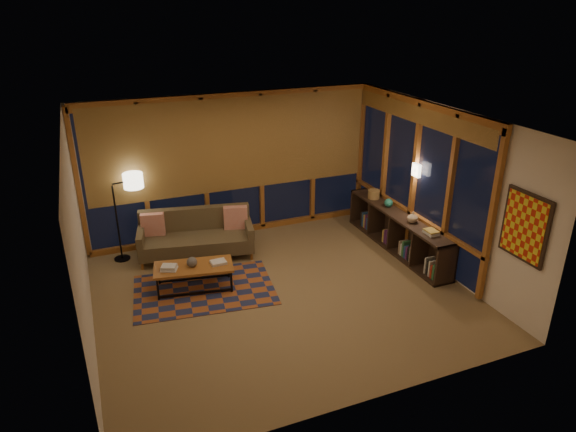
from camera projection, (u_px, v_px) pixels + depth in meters
name	position (u px, v px, depth m)	size (l,w,h in m)	color
floor	(282.00, 294.00, 7.94)	(5.50, 5.00, 0.01)	#8D734D
ceiling	(281.00, 121.00, 6.88)	(5.50, 5.00, 0.01)	beige
walls	(281.00, 213.00, 7.41)	(5.51, 5.01, 2.70)	beige
window_wall_back	(234.00, 166.00, 9.49)	(5.30, 0.16, 2.60)	#9E4F22
window_wall_right	(413.00, 178.00, 8.85)	(0.16, 3.70, 2.60)	#9E4F22
wall_art	(525.00, 227.00, 6.73)	(0.06, 0.74, 0.94)	red
wall_sconce	(416.00, 170.00, 8.63)	(0.12, 0.18, 0.22)	white
sofa	(196.00, 236.00, 8.95)	(1.94, 0.79, 0.80)	brown
pillow_left	(153.00, 225.00, 8.89)	(0.40, 0.13, 0.40)	#B61702
pillow_right	(236.00, 217.00, 9.16)	(0.42, 0.14, 0.42)	#B61702
area_rug	(204.00, 290.00, 8.04)	(2.14, 1.43, 0.01)	#9A5025
coffee_table	(194.00, 277.00, 8.01)	(1.21, 0.55, 0.40)	#9E4F22
book_stack_a	(169.00, 267.00, 7.81)	(0.25, 0.20, 0.07)	silver
book_stack_b	(218.00, 262.00, 7.99)	(0.23, 0.18, 0.05)	silver
ceramic_pot	(192.00, 262.00, 7.88)	(0.16, 0.16, 0.16)	black
floor_lamp	(117.00, 219.00, 8.70)	(0.51, 0.33, 1.53)	black
bookshelf	(397.00, 232.00, 9.22)	(0.40, 2.79, 0.70)	#312019
basket	(374.00, 194.00, 9.76)	(0.22, 0.22, 0.17)	#A4874C
teal_bowl	(389.00, 203.00, 9.35)	(0.16, 0.16, 0.16)	#268170
vase	(413.00, 217.00, 8.70)	(0.18, 0.18, 0.19)	tan
shelf_book_stack	(431.00, 232.00, 8.28)	(0.18, 0.26, 0.08)	silver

